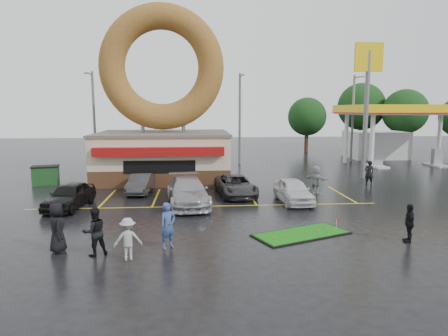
{
  "coord_description": "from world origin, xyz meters",
  "views": [
    {
      "loc": [
        -0.58,
        -18.87,
        5.5
      ],
      "look_at": [
        1.1,
        3.42,
        2.2
      ],
      "focal_mm": 32.0,
      "sensor_mm": 36.0,
      "label": 1
    }
  ],
  "objects": [
    {
      "name": "ground",
      "position": [
        0.0,
        0.0,
        0.0
      ],
      "size": [
        120.0,
        120.0,
        0.0
      ],
      "primitive_type": "plane",
      "color": "black",
      "rests_on": "ground"
    },
    {
      "name": "donut_shop",
      "position": [
        -3.0,
        12.97,
        4.46
      ],
      "size": [
        10.2,
        8.7,
        13.5
      ],
      "color": "#472B19",
      "rests_on": "ground"
    },
    {
      "name": "gas_station",
      "position": [
        20.0,
        20.94,
        3.7
      ],
      "size": [
        12.3,
        13.65,
        5.9
      ],
      "color": "silver",
      "rests_on": "ground"
    },
    {
      "name": "shell_sign",
      "position": [
        13.0,
        12.0,
        7.38
      ],
      "size": [
        2.2,
        0.36,
        10.6
      ],
      "color": "slate",
      "rests_on": "ground"
    },
    {
      "name": "streetlight_left",
      "position": [
        -10.0,
        19.92,
        4.78
      ],
      "size": [
        0.4,
        2.21,
        9.0
      ],
      "color": "slate",
      "rests_on": "ground"
    },
    {
      "name": "streetlight_mid",
      "position": [
        4.0,
        20.92,
        4.78
      ],
      "size": [
        0.4,
        2.21,
        9.0
      ],
      "color": "slate",
      "rests_on": "ground"
    },
    {
      "name": "streetlight_right",
      "position": [
        16.0,
        21.92,
        4.78
      ],
      "size": [
        0.4,
        2.21,
        9.0
      ],
      "color": "slate",
      "rests_on": "ground"
    },
    {
      "name": "tree_far_a",
      "position": [
        26.0,
        30.0,
        5.18
      ],
      "size": [
        5.6,
        5.6,
        8.0
      ],
      "color": "#332114",
      "rests_on": "ground"
    },
    {
      "name": "tree_far_c",
      "position": [
        22.0,
        34.0,
        5.84
      ],
      "size": [
        6.3,
        6.3,
        9.0
      ],
      "color": "#332114",
      "rests_on": "ground"
    },
    {
      "name": "tree_far_d",
      "position": [
        14.0,
        32.0,
        4.53
      ],
      "size": [
        4.9,
        4.9,
        7.0
      ],
      "color": "#332114",
      "rests_on": "ground"
    },
    {
      "name": "car_black",
      "position": [
        -7.56,
        3.5,
        0.73
      ],
      "size": [
        2.29,
        4.46,
        1.45
      ],
      "primitive_type": "imported",
      "rotation": [
        0.0,
        0.0,
        -0.14
      ],
      "color": "black",
      "rests_on": "ground"
    },
    {
      "name": "car_dgrey",
      "position": [
        -4.13,
        7.43,
        0.63
      ],
      "size": [
        1.61,
        3.91,
        1.26
      ],
      "primitive_type": "imported",
      "rotation": [
        0.0,
        0.0,
        -0.07
      ],
      "color": "#2A292C",
      "rests_on": "ground"
    },
    {
      "name": "car_silver",
      "position": [
        -0.98,
        3.8,
        0.79
      ],
      "size": [
        2.82,
        5.67,
        1.58
      ],
      "primitive_type": "imported",
      "rotation": [
        0.0,
        0.0,
        0.11
      ],
      "color": "#9B9CA0",
      "rests_on": "ground"
    },
    {
      "name": "car_grey",
      "position": [
        2.05,
        6.11,
        0.66
      ],
      "size": [
        2.67,
        4.93,
        1.31
      ],
      "primitive_type": "imported",
      "rotation": [
        0.0,
        0.0,
        0.11
      ],
      "color": "#323134",
      "rests_on": "ground"
    },
    {
      "name": "car_white",
      "position": [
        5.26,
        3.96,
        0.71
      ],
      "size": [
        1.91,
        4.27,
        1.42
      ],
      "primitive_type": "imported",
      "rotation": [
        0.0,
        0.0,
        0.06
      ],
      "color": "silver",
      "rests_on": "ground"
    },
    {
      "name": "person_blue",
      "position": [
        -1.65,
        -3.41,
        0.92
      ],
      "size": [
        0.81,
        0.76,
        1.85
      ],
      "primitive_type": "imported",
      "rotation": [
        0.0,
        0.0,
        0.63
      ],
      "color": "#32497D",
      "rests_on": "ground"
    },
    {
      "name": "person_blackjkt",
      "position": [
        -4.36,
        -4.01,
        0.93
      ],
      "size": [
        1.13,
        1.05,
        1.85
      ],
      "primitive_type": "imported",
      "rotation": [
        0.0,
        0.0,
        3.64
      ],
      "color": "black",
      "rests_on": "ground"
    },
    {
      "name": "person_hoodie",
      "position": [
        -3.04,
        -4.58,
        0.79
      ],
      "size": [
        1.11,
        0.76,
        1.59
      ],
      "primitive_type": "imported",
      "rotation": [
        0.0,
        0.0,
        3.32
      ],
      "color": "#949497",
      "rests_on": "ground"
    },
    {
      "name": "person_bystander",
      "position": [
        -5.88,
        -3.56,
        0.98
      ],
      "size": [
        0.95,
        1.12,
        1.95
      ],
      "primitive_type": "imported",
      "rotation": [
        0.0,
        0.0,
        1.98
      ],
      "color": "black",
      "rests_on": "ground"
    },
    {
      "name": "person_cameraman",
      "position": [
        8.32,
        -3.41,
        0.81
      ],
      "size": [
        0.6,
        1.02,
        1.62
      ],
      "primitive_type": "imported",
      "rotation": [
        0.0,
        0.0,
        -1.8
      ],
      "color": "black",
      "rests_on": "ground"
    },
    {
      "name": "person_walker_near",
      "position": [
        7.34,
        6.27,
        0.93
      ],
      "size": [
        1.49,
        1.71,
        1.87
      ],
      "primitive_type": "imported",
      "rotation": [
        0.0,
        0.0,
        2.22
      ],
      "color": "#99999C",
      "rests_on": "ground"
    },
    {
      "name": "person_walker_far",
      "position": [
        12.07,
        8.8,
        0.91
      ],
      "size": [
        0.69,
        0.48,
        1.82
      ],
      "primitive_type": "imported",
      "rotation": [
        0.0,
        0.0,
        3.08
      ],
      "color": "black",
      "rests_on": "ground"
    },
    {
      "name": "dumpster",
      "position": [
        -11.51,
        11.0,
        0.65
      ],
      "size": [
        2.03,
        1.59,
        1.3
      ],
      "primitive_type": "cube",
      "rotation": [
        0.0,
        0.0,
        0.24
      ],
      "color": "#1B481E",
      "rests_on": "ground"
    },
    {
      "name": "putting_green",
      "position": [
        4.12,
        -2.14,
        0.03
      ],
      "size": [
        4.65,
        3.37,
        0.54
      ],
      "color": "black",
      "rests_on": "ground"
    }
  ]
}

